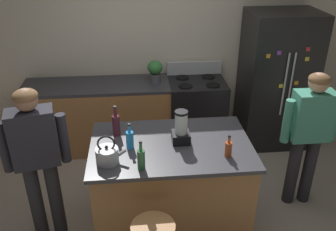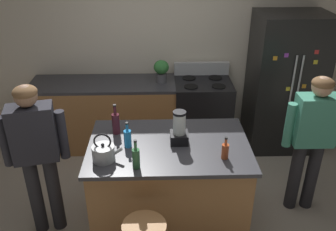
{
  "view_description": "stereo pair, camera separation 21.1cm",
  "coord_description": "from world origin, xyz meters",
  "px_view_note": "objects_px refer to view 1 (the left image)",
  "views": [
    {
      "loc": [
        -0.31,
        -2.9,
        2.78
      ],
      "look_at": [
        0.0,
        0.3,
        1.1
      ],
      "focal_mm": 38.62,
      "sensor_mm": 36.0,
      "label": 1
    },
    {
      "loc": [
        -0.1,
        -2.91,
        2.78
      ],
      "look_at": [
        0.0,
        0.3,
        1.1
      ],
      "focal_mm": 38.62,
      "sensor_mm": 36.0,
      "label": 2
    }
  ],
  "objects_px": {
    "bottle_olive_oil": "(141,159)",
    "stove_range": "(196,112)",
    "person_by_sink_right": "(309,129)",
    "potted_plant": "(155,70)",
    "kitchen_island": "(171,184)",
    "person_by_island_left": "(36,153)",
    "bottle_soda": "(130,139)",
    "bottle_cooking_sauce": "(228,149)",
    "blender_appliance": "(181,129)",
    "refrigerator": "(276,81)",
    "tea_kettle": "(107,155)",
    "bottle_wine": "(116,125)"
  },
  "relations": [
    {
      "from": "potted_plant",
      "to": "bottle_soda",
      "type": "xyz_separation_m",
      "value": [
        -0.34,
        -1.58,
        -0.08
      ]
    },
    {
      "from": "stove_range",
      "to": "bottle_soda",
      "type": "height_order",
      "value": "bottle_soda"
    },
    {
      "from": "person_by_island_left",
      "to": "bottle_cooking_sauce",
      "type": "distance_m",
      "value": 1.73
    },
    {
      "from": "person_by_island_left",
      "to": "potted_plant",
      "type": "bearing_deg",
      "value": 54.1
    },
    {
      "from": "bottle_olive_oil",
      "to": "bottle_wine",
      "type": "relative_size",
      "value": 0.87
    },
    {
      "from": "person_by_sink_right",
      "to": "potted_plant",
      "type": "relative_size",
      "value": 5.16
    },
    {
      "from": "kitchen_island",
      "to": "potted_plant",
      "type": "height_order",
      "value": "potted_plant"
    },
    {
      "from": "person_by_island_left",
      "to": "potted_plant",
      "type": "height_order",
      "value": "person_by_island_left"
    },
    {
      "from": "stove_range",
      "to": "person_by_sink_right",
      "type": "xyz_separation_m",
      "value": [
        0.94,
        -1.35,
        0.45
      ]
    },
    {
      "from": "person_by_sink_right",
      "to": "bottle_soda",
      "type": "xyz_separation_m",
      "value": [
        -1.84,
        -0.21,
        0.11
      ]
    },
    {
      "from": "person_by_sink_right",
      "to": "bottle_soda",
      "type": "height_order",
      "value": "person_by_sink_right"
    },
    {
      "from": "person_by_island_left",
      "to": "bottle_olive_oil",
      "type": "relative_size",
      "value": 5.81
    },
    {
      "from": "kitchen_island",
      "to": "bottle_wine",
      "type": "relative_size",
      "value": 4.85
    },
    {
      "from": "refrigerator",
      "to": "bottle_cooking_sauce",
      "type": "relative_size",
      "value": 8.59
    },
    {
      "from": "potted_plant",
      "to": "bottle_olive_oil",
      "type": "relative_size",
      "value": 1.09
    },
    {
      "from": "kitchen_island",
      "to": "tea_kettle",
      "type": "bearing_deg",
      "value": -157.34
    },
    {
      "from": "bottle_cooking_sauce",
      "to": "kitchen_island",
      "type": "bearing_deg",
      "value": 153.15
    },
    {
      "from": "kitchen_island",
      "to": "person_by_island_left",
      "type": "distance_m",
      "value": 1.33
    },
    {
      "from": "kitchen_island",
      "to": "bottle_cooking_sauce",
      "type": "bearing_deg",
      "value": -26.85
    },
    {
      "from": "refrigerator",
      "to": "bottle_wine",
      "type": "height_order",
      "value": "refrigerator"
    },
    {
      "from": "refrigerator",
      "to": "potted_plant",
      "type": "bearing_deg",
      "value": 178.24
    },
    {
      "from": "blender_appliance",
      "to": "bottle_cooking_sauce",
      "type": "relative_size",
      "value": 1.52
    },
    {
      "from": "potted_plant",
      "to": "bottle_olive_oil",
      "type": "xyz_separation_m",
      "value": [
        -0.24,
        -1.92,
        -0.07
      ]
    },
    {
      "from": "potted_plant",
      "to": "bottle_wine",
      "type": "xyz_separation_m",
      "value": [
        -0.47,
        -1.33,
        -0.06
      ]
    },
    {
      "from": "refrigerator",
      "to": "tea_kettle",
      "type": "bearing_deg",
      "value": -141.29
    },
    {
      "from": "bottle_olive_oil",
      "to": "tea_kettle",
      "type": "xyz_separation_m",
      "value": [
        -0.29,
        0.13,
        -0.02
      ]
    },
    {
      "from": "bottle_olive_oil",
      "to": "bottle_cooking_sauce",
      "type": "distance_m",
      "value": 0.79
    },
    {
      "from": "potted_plant",
      "to": "tea_kettle",
      "type": "height_order",
      "value": "potted_plant"
    },
    {
      "from": "stove_range",
      "to": "potted_plant",
      "type": "height_order",
      "value": "potted_plant"
    },
    {
      "from": "bottle_olive_oil",
      "to": "person_by_island_left",
      "type": "bearing_deg",
      "value": 162.69
    },
    {
      "from": "blender_appliance",
      "to": "bottle_soda",
      "type": "relative_size",
      "value": 1.28
    },
    {
      "from": "blender_appliance",
      "to": "bottle_soda",
      "type": "height_order",
      "value": "blender_appliance"
    },
    {
      "from": "kitchen_island",
      "to": "stove_range",
      "type": "height_order",
      "value": "stove_range"
    },
    {
      "from": "kitchen_island",
      "to": "bottle_olive_oil",
      "type": "distance_m",
      "value": 0.74
    },
    {
      "from": "refrigerator",
      "to": "bottle_cooking_sauce",
      "type": "xyz_separation_m",
      "value": [
        -1.1,
        -1.75,
        0.1
      ]
    },
    {
      "from": "blender_appliance",
      "to": "bottle_olive_oil",
      "type": "xyz_separation_m",
      "value": [
        -0.39,
        -0.4,
        -0.04
      ]
    },
    {
      "from": "person_by_island_left",
      "to": "bottle_soda",
      "type": "bearing_deg",
      "value": 3.29
    },
    {
      "from": "refrigerator",
      "to": "stove_range",
      "type": "distance_m",
      "value": 1.17
    },
    {
      "from": "refrigerator",
      "to": "stove_range",
      "type": "xyz_separation_m",
      "value": [
        -1.08,
        0.02,
        -0.44
      ]
    },
    {
      "from": "kitchen_island",
      "to": "refrigerator",
      "type": "distance_m",
      "value": 2.23
    },
    {
      "from": "refrigerator",
      "to": "person_by_sink_right",
      "type": "xyz_separation_m",
      "value": [
        -0.14,
        -1.32,
        0.01
      ]
    },
    {
      "from": "bottle_olive_oil",
      "to": "stove_range",
      "type": "bearing_deg",
      "value": 67.1
    },
    {
      "from": "refrigerator",
      "to": "bottle_olive_oil",
      "type": "height_order",
      "value": "refrigerator"
    },
    {
      "from": "kitchen_island",
      "to": "bottle_wine",
      "type": "distance_m",
      "value": 0.82
    },
    {
      "from": "person_by_island_left",
      "to": "tea_kettle",
      "type": "distance_m",
      "value": 0.67
    },
    {
      "from": "blender_appliance",
      "to": "bottle_soda",
      "type": "xyz_separation_m",
      "value": [
        -0.48,
        -0.06,
        -0.04
      ]
    },
    {
      "from": "bottle_soda",
      "to": "tea_kettle",
      "type": "xyz_separation_m",
      "value": [
        -0.2,
        -0.21,
        -0.02
      ]
    },
    {
      "from": "bottle_wine",
      "to": "person_by_island_left",
      "type": "bearing_deg",
      "value": -157.06
    },
    {
      "from": "person_by_sink_right",
      "to": "potted_plant",
      "type": "xyz_separation_m",
      "value": [
        -1.5,
        1.37,
        0.19
      ]
    },
    {
      "from": "refrigerator",
      "to": "bottle_olive_oil",
      "type": "bearing_deg",
      "value": -135.2
    }
  ]
}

